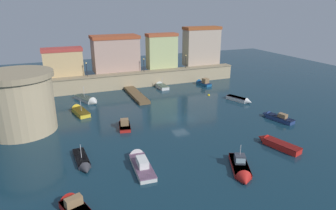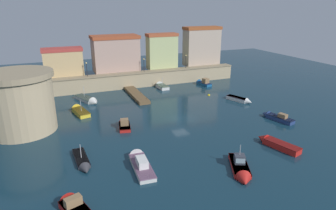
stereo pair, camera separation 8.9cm
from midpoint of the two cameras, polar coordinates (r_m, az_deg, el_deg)
ground_plane at (r=49.10m, az=2.44°, el=-2.68°), size 125.97×125.97×0.00m
quay_wall at (r=68.33m, az=-5.28°, el=5.04°), size 47.14×2.49×3.43m
old_town_backdrop at (r=70.66m, az=-5.33°, el=10.17°), size 42.36×5.96×9.62m
fortress_tower at (r=48.12m, az=-26.87°, el=0.52°), size 10.31×10.31×9.01m
pier_dock at (r=61.28m, az=-6.21°, el=1.98°), size 2.20×11.96×0.70m
quay_lamp_0 at (r=65.16m, az=-15.56°, el=7.12°), size 0.32×0.32×3.03m
quay_lamp_1 at (r=67.76m, az=-4.76°, el=8.17°), size 0.32×0.32×3.00m
quay_lamp_2 at (r=71.56m, az=3.42°, el=8.85°), size 0.32×0.32×3.16m
moored_boat_0 at (r=42.27m, az=20.11°, el=-6.97°), size 3.05×6.37×1.43m
moored_boat_1 at (r=46.31m, az=-8.49°, el=-3.69°), size 2.40×4.64×1.99m
moored_boat_2 at (r=35.71m, az=-5.53°, el=-10.83°), size 2.31×7.51×2.02m
moored_boat_3 at (r=67.28m, az=-1.40°, el=3.72°), size 2.00×4.68×3.11m
moored_boat_4 at (r=37.06m, az=-16.20°, el=-10.65°), size 1.74×6.23×2.65m
moored_boat_5 at (r=51.85m, az=20.12°, el=-2.18°), size 2.80×5.96×1.67m
moored_boat_6 at (r=59.54m, az=-15.22°, el=0.94°), size 4.46×7.27×3.41m
moored_boat_7 at (r=70.23m, az=6.64°, el=4.35°), size 2.56×5.01×2.14m
moored_boat_8 at (r=54.07m, az=-16.94°, el=-1.02°), size 3.03×6.32×3.43m
moored_boat_9 at (r=34.98m, az=13.98°, el=-12.12°), size 4.38×6.56×3.39m
moored_boat_10 at (r=30.21m, az=-18.16°, el=-17.90°), size 3.05×4.59×2.05m
moored_boat_11 at (r=59.29m, az=13.81°, el=1.03°), size 3.26×5.59×1.27m
mooring_buoy_0 at (r=62.18m, az=7.85°, el=1.87°), size 0.54×0.54×0.54m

